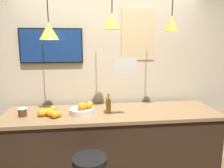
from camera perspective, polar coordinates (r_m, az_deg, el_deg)
name	(u,v)px	position (r m, az deg, el deg)	size (l,w,h in m)	color
back_wall	(108,71)	(3.09, -1.05, 3.37)	(8.00, 0.06, 2.90)	beige
service_counter	(112,149)	(2.93, 0.00, -16.60)	(2.63, 0.73, 1.01)	black
fruit_bowl	(83,109)	(2.64, -7.60, -6.60)	(0.29, 0.29, 0.16)	beige
orange_pile	(49,112)	(2.68, -16.22, -7.11)	(0.28, 0.30, 0.09)	orange
juice_bottle	(108,105)	(2.65, -0.93, -5.47)	(0.06, 0.06, 0.24)	olive
spread_jar	(22,112)	(2.76, -22.35, -6.83)	(0.10, 0.10, 0.10)	#562D19
pendant_lamp_left	(49,31)	(2.61, -16.18, 13.23)	(0.22, 0.22, 0.92)	black
pendant_lamp_middle	(112,21)	(2.60, 0.00, 16.18)	(0.20, 0.20, 0.80)	black
pendant_lamp_right	(172,23)	(2.77, 15.30, 15.08)	(0.15, 0.15, 0.82)	black
mounted_tv	(51,46)	(3.03, -15.54, 9.60)	(0.82, 0.04, 0.46)	black
hanging_menu_board	(126,66)	(2.34, 3.63, 4.81)	(0.24, 0.01, 0.17)	silver
wall_poster	(138,34)	(3.10, 6.89, 12.77)	(0.47, 0.01, 0.71)	#DBBC84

